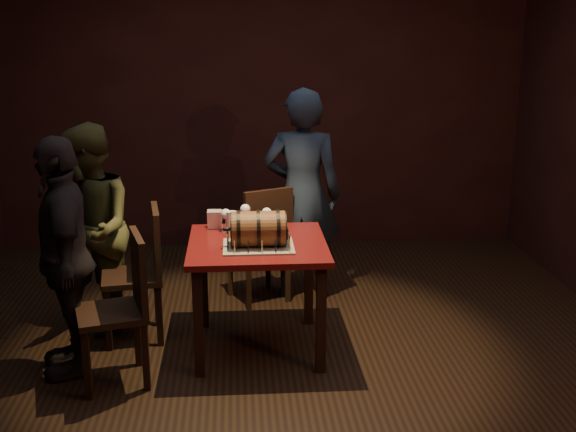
{
  "coord_description": "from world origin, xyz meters",
  "views": [
    {
      "loc": [
        -0.24,
        -4.36,
        2.17
      ],
      "look_at": [
        0.08,
        0.05,
        0.95
      ],
      "focal_mm": 45.0,
      "sensor_mm": 36.0,
      "label": 1
    }
  ],
  "objects_px": {
    "chair_back": "(263,238)",
    "person_left_front": "(65,257)",
    "wine_glass_right": "(267,214)",
    "chair_left_front": "(124,301)",
    "wine_glass_left": "(226,215)",
    "person_back": "(302,195)",
    "barrel_cake": "(258,229)",
    "chair_left_rear": "(143,266)",
    "wine_glass_mid": "(245,210)",
    "pint_of_ale": "(232,223)",
    "pub_table": "(258,258)",
    "person_left_rear": "(90,230)"
  },
  "relations": [
    {
      "from": "chair_back",
      "to": "person_left_front",
      "type": "bearing_deg",
      "value": -140.37
    },
    {
      "from": "wine_glass_right",
      "to": "person_left_front",
      "type": "height_order",
      "value": "person_left_front"
    },
    {
      "from": "chair_left_front",
      "to": "person_left_front",
      "type": "distance_m",
      "value": 0.47
    },
    {
      "from": "wine_glass_left",
      "to": "person_back",
      "type": "xyz_separation_m",
      "value": [
        0.59,
        0.67,
        -0.03
      ]
    },
    {
      "from": "barrel_cake",
      "to": "chair_left_rear",
      "type": "height_order",
      "value": "barrel_cake"
    },
    {
      "from": "wine_glass_mid",
      "to": "chair_left_front",
      "type": "relative_size",
      "value": 0.17
    },
    {
      "from": "barrel_cake",
      "to": "pint_of_ale",
      "type": "height_order",
      "value": "barrel_cake"
    },
    {
      "from": "wine_glass_left",
      "to": "person_back",
      "type": "relative_size",
      "value": 0.1
    },
    {
      "from": "barrel_cake",
      "to": "chair_left_rear",
      "type": "xyz_separation_m",
      "value": [
        -0.78,
        0.34,
        -0.35
      ]
    },
    {
      "from": "wine_glass_mid",
      "to": "wine_glass_right",
      "type": "height_order",
      "value": "same"
    },
    {
      "from": "pub_table",
      "to": "chair_back",
      "type": "bearing_deg",
      "value": 85.33
    },
    {
      "from": "chair_back",
      "to": "pint_of_ale",
      "type": "bearing_deg",
      "value": -111.51
    },
    {
      "from": "barrel_cake",
      "to": "chair_left_rear",
      "type": "distance_m",
      "value": 0.92
    },
    {
      "from": "wine_glass_left",
      "to": "wine_glass_mid",
      "type": "distance_m",
      "value": 0.18
    },
    {
      "from": "chair_back",
      "to": "chair_left_front",
      "type": "distance_m",
      "value": 1.5
    },
    {
      "from": "pub_table",
      "to": "wine_glass_right",
      "type": "bearing_deg",
      "value": 74.54
    },
    {
      "from": "chair_back",
      "to": "chair_left_front",
      "type": "height_order",
      "value": "same"
    },
    {
      "from": "barrel_cake",
      "to": "person_back",
      "type": "bearing_deg",
      "value": 70.05
    },
    {
      "from": "pint_of_ale",
      "to": "chair_left_rear",
      "type": "xyz_separation_m",
      "value": [
        -0.61,
        0.0,
        -0.3
      ]
    },
    {
      "from": "barrel_cake",
      "to": "wine_glass_right",
      "type": "height_order",
      "value": "barrel_cake"
    },
    {
      "from": "pub_table",
      "to": "chair_back",
      "type": "relative_size",
      "value": 0.97
    },
    {
      "from": "wine_glass_right",
      "to": "person_left_rear",
      "type": "distance_m",
      "value": 1.24
    },
    {
      "from": "barrel_cake",
      "to": "person_left_rear",
      "type": "height_order",
      "value": "person_left_rear"
    },
    {
      "from": "pint_of_ale",
      "to": "person_left_rear",
      "type": "distance_m",
      "value": 1.01
    },
    {
      "from": "barrel_cake",
      "to": "person_left_rear",
      "type": "distance_m",
      "value": 1.28
    },
    {
      "from": "barrel_cake",
      "to": "wine_glass_left",
      "type": "height_order",
      "value": "barrel_cake"
    },
    {
      "from": "pub_table",
      "to": "wine_glass_mid",
      "type": "distance_m",
      "value": 0.45
    },
    {
      "from": "wine_glass_right",
      "to": "person_left_rear",
      "type": "height_order",
      "value": "person_left_rear"
    },
    {
      "from": "person_left_rear",
      "to": "pub_table",
      "type": "bearing_deg",
      "value": 50.56
    },
    {
      "from": "wine_glass_left",
      "to": "pint_of_ale",
      "type": "xyz_separation_m",
      "value": [
        0.04,
        -0.03,
        -0.05
      ]
    },
    {
      "from": "chair_back",
      "to": "person_left_front",
      "type": "relative_size",
      "value": 0.62
    },
    {
      "from": "pub_table",
      "to": "wine_glass_right",
      "type": "xyz_separation_m",
      "value": [
        0.07,
        0.27,
        0.23
      ]
    },
    {
      "from": "wine_glass_left",
      "to": "person_back",
      "type": "bearing_deg",
      "value": 48.81
    },
    {
      "from": "wine_glass_right",
      "to": "chair_back",
      "type": "distance_m",
      "value": 0.65
    },
    {
      "from": "chair_left_front",
      "to": "person_back",
      "type": "bearing_deg",
      "value": 47.81
    },
    {
      "from": "wine_glass_left",
      "to": "barrel_cake",
      "type": "bearing_deg",
      "value": -60.35
    },
    {
      "from": "pub_table",
      "to": "barrel_cake",
      "type": "height_order",
      "value": "barrel_cake"
    },
    {
      "from": "wine_glass_left",
      "to": "pub_table",
      "type": "bearing_deg",
      "value": -51.34
    },
    {
      "from": "wine_glass_right",
      "to": "pint_of_ale",
      "type": "distance_m",
      "value": 0.25
    },
    {
      "from": "wine_glass_mid",
      "to": "pub_table",
      "type": "bearing_deg",
      "value": -79.29
    },
    {
      "from": "chair_left_front",
      "to": "person_left_front",
      "type": "bearing_deg",
      "value": 155.1
    },
    {
      "from": "chair_left_front",
      "to": "person_left_rear",
      "type": "height_order",
      "value": "person_left_rear"
    },
    {
      "from": "pub_table",
      "to": "person_left_rear",
      "type": "bearing_deg",
      "value": 160.68
    },
    {
      "from": "wine_glass_right",
      "to": "wine_glass_mid",
      "type": "bearing_deg",
      "value": 143.19
    },
    {
      "from": "pub_table",
      "to": "chair_left_rear",
      "type": "distance_m",
      "value": 0.82
    },
    {
      "from": "chair_back",
      "to": "person_left_rear",
      "type": "bearing_deg",
      "value": -161.4
    },
    {
      "from": "barrel_cake",
      "to": "person_left_front",
      "type": "height_order",
      "value": "person_left_front"
    },
    {
      "from": "chair_left_rear",
      "to": "chair_left_front",
      "type": "bearing_deg",
      "value": -93.64
    },
    {
      "from": "wine_glass_right",
      "to": "chair_back",
      "type": "xyz_separation_m",
      "value": [
        -0.01,
        0.55,
        -0.35
      ]
    },
    {
      "from": "wine_glass_mid",
      "to": "wine_glass_right",
      "type": "distance_m",
      "value": 0.18
    }
  ]
}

